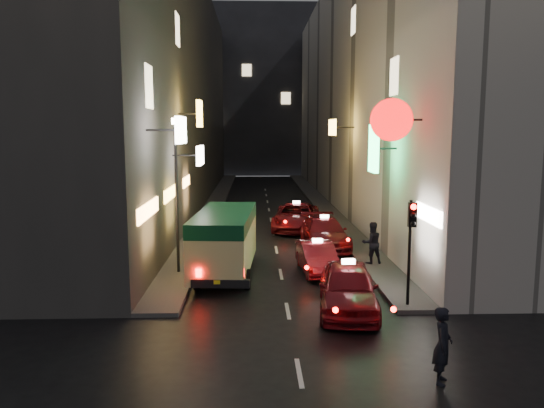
{
  "coord_description": "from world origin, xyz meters",
  "views": [
    {
      "loc": [
        -1.07,
        -8.24,
        5.88
      ],
      "look_at": [
        -0.37,
        13.0,
        2.93
      ],
      "focal_mm": 35.0,
      "sensor_mm": 36.0,
      "label": 1
    }
  ],
  "objects": [
    {
      "name": "building_left",
      "position": [
        -8.0,
        33.99,
        9.0
      ],
      "size": [
        7.41,
        52.0,
        18.0
      ],
      "color": "#3A3735",
      "rests_on": "ground"
    },
    {
      "name": "building_right",
      "position": [
        8.0,
        33.99,
        9.0
      ],
      "size": [
        7.88,
        52.0,
        18.0
      ],
      "color": "#A8A39A",
      "rests_on": "ground"
    },
    {
      "name": "building_far",
      "position": [
        0.0,
        66.0,
        11.0
      ],
      "size": [
        30.0,
        10.0,
        22.0
      ],
      "primitive_type": "cube",
      "color": "#36373C",
      "rests_on": "ground"
    },
    {
      "name": "sidewalk_left",
      "position": [
        -4.25,
        34.0,
        0.07
      ],
      "size": [
        1.5,
        52.0,
        0.15
      ],
      "primitive_type": "cube",
      "color": "#42403D",
      "rests_on": "ground"
    },
    {
      "name": "sidewalk_right",
      "position": [
        4.25,
        34.0,
        0.07
      ],
      "size": [
        1.5,
        52.0,
        0.15
      ],
      "primitive_type": "cube",
      "color": "#42403D",
      "rests_on": "ground"
    },
    {
      "name": "minibus",
      "position": [
        -2.29,
        12.92,
        1.66
      ],
      "size": [
        2.57,
        6.24,
        2.63
      ],
      "color": "#CAC47E",
      "rests_on": "ground"
    },
    {
      "name": "taxi_near",
      "position": [
        1.97,
        8.46,
        0.92
      ],
      "size": [
        3.06,
        6.02,
        2.01
      ],
      "color": "maroon",
      "rests_on": "ground"
    },
    {
      "name": "taxi_second",
      "position": [
        1.53,
        13.26,
        0.74
      ],
      "size": [
        2.21,
        4.74,
        1.64
      ],
      "color": "maroon",
      "rests_on": "ground"
    },
    {
      "name": "taxi_third",
      "position": [
        2.46,
        18.06,
        0.87
      ],
      "size": [
        2.46,
        5.55,
        1.91
      ],
      "color": "maroon",
      "rests_on": "ground"
    },
    {
      "name": "taxi_far",
      "position": [
        1.41,
        22.86,
        0.92
      ],
      "size": [
        3.15,
        6.04,
        2.01
      ],
      "color": "maroon",
      "rests_on": "ground"
    },
    {
      "name": "pedestrian_crossing",
      "position": [
        3.3,
        3.41,
        1.04
      ],
      "size": [
        0.66,
        0.8,
        2.07
      ],
      "primitive_type": "imported",
      "rotation": [
        0.0,
        0.0,
        1.19
      ],
      "color": "black",
      "rests_on": "ground"
    },
    {
      "name": "pedestrian_sidewalk",
      "position": [
        4.0,
        14.11,
        1.18
      ],
      "size": [
        0.84,
        0.6,
        2.06
      ],
      "primitive_type": "imported",
      "rotation": [
        0.0,
        0.0,
        3.29
      ],
      "color": "black",
      "rests_on": "sidewalk_right"
    },
    {
      "name": "traffic_light",
      "position": [
        4.0,
        8.47,
        2.69
      ],
      "size": [
        0.26,
        0.43,
        3.5
      ],
      "color": "black",
      "rests_on": "sidewalk_right"
    },
    {
      "name": "lamp_post",
      "position": [
        -4.2,
        13.0,
        3.72
      ],
      "size": [
        0.28,
        0.28,
        6.22
      ],
      "color": "black",
      "rests_on": "sidewalk_left"
    }
  ]
}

